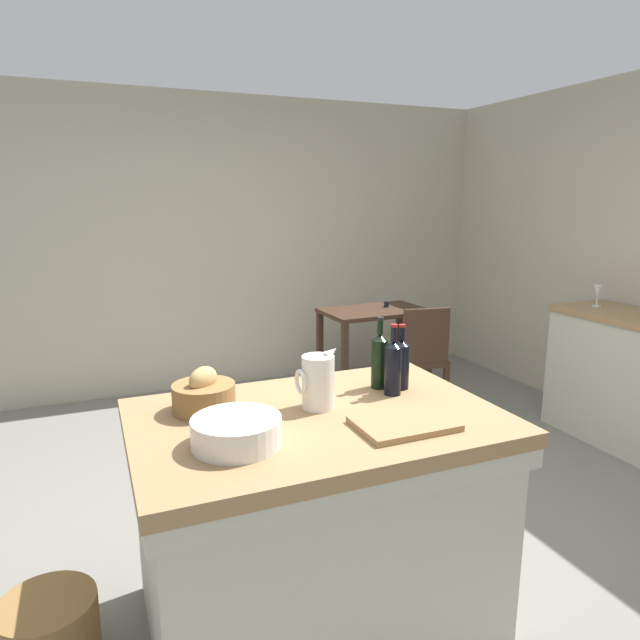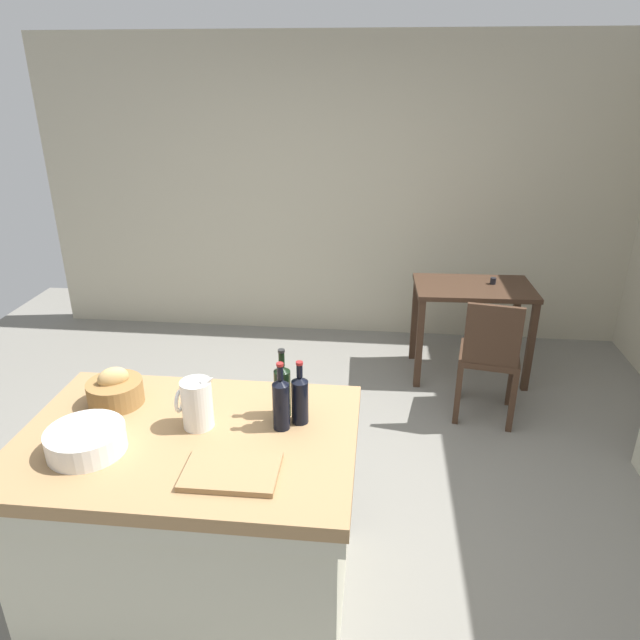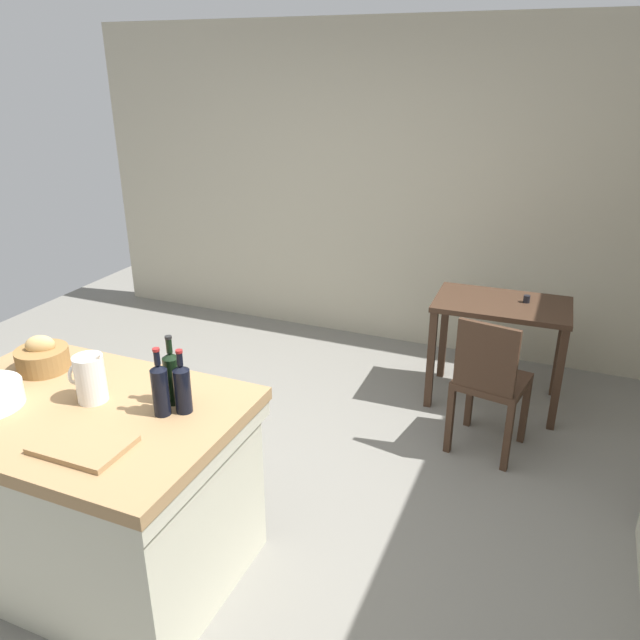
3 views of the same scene
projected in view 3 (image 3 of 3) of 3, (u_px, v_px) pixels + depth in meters
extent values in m
plane|color=slate|center=(234.00, 512.00, 3.36)|extent=(6.76, 6.76, 0.00)
cube|color=#B2AA93|center=(384.00, 190.00, 5.07)|extent=(5.32, 0.12, 2.60)
cube|color=#99754C|center=(78.00, 412.00, 2.68)|extent=(1.41, 0.96, 0.06)
cube|color=#BCBAA3|center=(80.00, 426.00, 2.71)|extent=(1.39, 0.94, 0.08)
cube|color=#BCBAA3|center=(92.00, 495.00, 2.85)|extent=(1.33, 0.88, 0.83)
cube|color=#3D281C|center=(502.00, 304.00, 4.19)|extent=(0.92, 0.59, 0.04)
cube|color=#3D281C|center=(431.00, 360.00, 4.26)|extent=(0.05, 0.05, 0.73)
cube|color=#3D281C|center=(558.00, 380.00, 3.99)|extent=(0.05, 0.05, 0.73)
cube|color=#3D281C|center=(444.00, 333.00, 4.69)|extent=(0.05, 0.05, 0.73)
cube|color=#3D281C|center=(559.00, 350.00, 4.41)|extent=(0.05, 0.05, 0.73)
cylinder|color=black|center=(527.00, 299.00, 4.17)|extent=(0.04, 0.04, 0.05)
cube|color=#3D281C|center=(492.00, 381.00, 3.76)|extent=(0.46, 0.46, 0.04)
cube|color=#3D281C|center=(486.00, 358.00, 3.53)|extent=(0.36, 0.09, 0.42)
cube|color=#3D281C|center=(525.00, 411.00, 3.90)|extent=(0.05, 0.05, 0.45)
cube|color=#3D281C|center=(470.00, 396.00, 4.08)|extent=(0.05, 0.05, 0.45)
cube|color=#3D281C|center=(508.00, 438.00, 3.62)|extent=(0.05, 0.05, 0.45)
cube|color=#3D281C|center=(450.00, 420.00, 3.80)|extent=(0.05, 0.05, 0.45)
cylinder|color=silver|center=(90.00, 379.00, 2.68)|extent=(0.13, 0.13, 0.21)
cone|color=silver|center=(97.00, 357.00, 2.61)|extent=(0.07, 0.04, 0.06)
torus|color=silver|center=(77.00, 373.00, 2.70)|extent=(0.02, 0.10, 0.10)
cylinder|color=olive|center=(43.00, 359.00, 2.97)|extent=(0.25, 0.25, 0.11)
ellipsoid|color=tan|center=(40.00, 345.00, 2.94)|extent=(0.15, 0.14, 0.10)
cube|color=#99754C|center=(83.00, 445.00, 2.38)|extent=(0.36, 0.25, 0.02)
cylinder|color=black|center=(183.00, 391.00, 2.59)|extent=(0.07, 0.07, 0.20)
cone|color=black|center=(181.00, 368.00, 2.55)|extent=(0.07, 0.07, 0.02)
cylinder|color=black|center=(180.00, 358.00, 2.53)|extent=(0.03, 0.03, 0.07)
cylinder|color=maroon|center=(179.00, 351.00, 2.52)|extent=(0.03, 0.03, 0.01)
cylinder|color=black|center=(173.00, 380.00, 2.66)|extent=(0.07, 0.07, 0.22)
cone|color=black|center=(170.00, 355.00, 2.61)|extent=(0.07, 0.07, 0.03)
cylinder|color=black|center=(169.00, 344.00, 2.59)|extent=(0.03, 0.03, 0.08)
cylinder|color=black|center=(168.00, 337.00, 2.58)|extent=(0.03, 0.03, 0.01)
cylinder|color=black|center=(161.00, 392.00, 2.57)|extent=(0.07, 0.07, 0.21)
cone|color=black|center=(158.00, 367.00, 2.53)|extent=(0.07, 0.07, 0.02)
cylinder|color=black|center=(157.00, 357.00, 2.51)|extent=(0.03, 0.03, 0.07)
cylinder|color=maroon|center=(156.00, 350.00, 2.50)|extent=(0.03, 0.03, 0.01)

